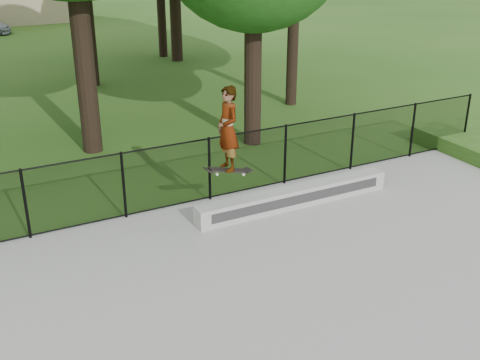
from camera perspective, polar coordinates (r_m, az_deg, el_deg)
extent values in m
plane|color=#275417|center=(9.62, 12.71, -15.32)|extent=(100.00, 100.00, 0.00)
cube|color=#999994|center=(9.60, 12.73, -15.18)|extent=(14.00, 12.00, 0.06)
cube|color=#B7B7B2|center=(13.49, 5.20, -1.60)|extent=(4.76, 0.40, 0.44)
cube|color=black|center=(12.21, -1.13, 0.95)|extent=(0.82, 0.23, 0.22)
imported|color=#C2D3FF|center=(11.90, -1.17, 4.88)|extent=(0.42, 0.64, 1.72)
cylinder|color=black|center=(12.59, -19.67, -2.16)|extent=(0.06, 0.06, 1.50)
cylinder|color=black|center=(12.93, -10.97, -0.49)|extent=(0.06, 0.06, 1.50)
cylinder|color=black|center=(13.57, -2.91, 1.06)|extent=(0.06, 0.06, 1.50)
cylinder|color=black|center=(14.45, 4.31, 2.44)|extent=(0.06, 0.06, 1.50)
cylinder|color=black|center=(15.55, 10.61, 3.60)|extent=(0.06, 0.06, 1.50)
cylinder|color=black|center=(16.81, 16.04, 4.57)|extent=(0.06, 0.06, 1.50)
cylinder|color=black|center=(18.20, 20.69, 5.37)|extent=(0.06, 0.06, 1.50)
cylinder|color=black|center=(13.31, -2.97, 3.94)|extent=(16.00, 0.04, 0.04)
cylinder|color=black|center=(13.84, -2.85, -1.62)|extent=(16.00, 0.04, 0.04)
cube|color=black|center=(13.57, -2.91, 1.06)|extent=(16.00, 0.01, 1.50)
cylinder|color=black|center=(16.76, -14.63, 11.70)|extent=(0.44, 0.44, 5.58)
cylinder|color=black|center=(17.02, 1.23, 10.48)|extent=(0.44, 0.44, 4.36)
cylinder|color=black|center=(21.08, 5.07, 14.10)|extent=(0.44, 0.44, 5.27)
cylinder|color=black|center=(24.46, -14.30, 14.66)|extent=(0.44, 0.44, 5.20)
cylinder|color=black|center=(29.63, -7.46, 15.47)|extent=(0.44, 0.44, 4.12)
cylinder|color=black|center=(28.56, -6.14, 15.62)|extent=(0.44, 0.44, 4.49)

